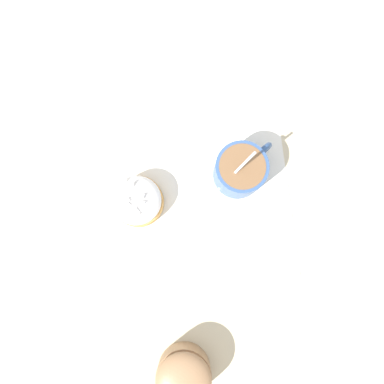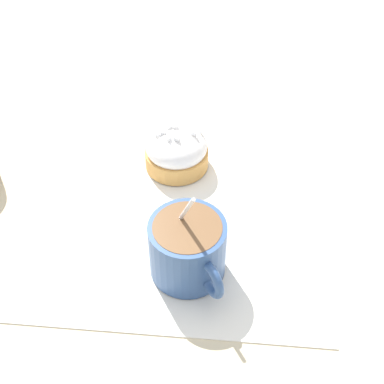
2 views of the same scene
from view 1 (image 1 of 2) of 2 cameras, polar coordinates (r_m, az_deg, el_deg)
name	(u,v)px [view 1 (image 1 of 2)]	position (r m, az deg, el deg)	size (l,w,h in m)	color
ground_plane	(189,191)	(0.61, -0.46, 0.18)	(3.00, 3.00, 0.00)	#C6B793
paper_napkin	(189,191)	(0.61, -0.46, 0.20)	(0.37, 0.38, 0.00)	white
coffee_cup	(241,170)	(0.58, 7.42, 3.35)	(0.10, 0.08, 0.12)	#335184
frosted_pastry	(137,199)	(0.59, -8.40, -1.12)	(0.08, 0.08, 0.06)	#D19347
sugar_bowl	(184,376)	(0.60, -1.26, -26.27)	(0.08, 0.08, 0.07)	#99704C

